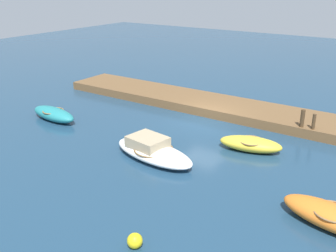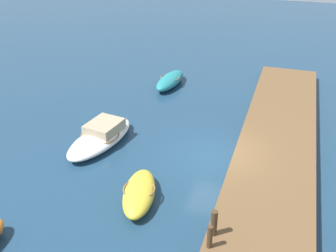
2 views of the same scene
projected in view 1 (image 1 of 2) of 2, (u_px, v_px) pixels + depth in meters
ground_plane at (204, 122)px, 23.98m from camera, size 84.00×84.00×0.00m
dock_platform at (223, 107)px, 25.92m from camera, size 24.92×3.67×0.58m
rowboat_teal at (54, 114)px, 24.19m from camera, size 3.78×1.54×0.80m
rowboat_orange at (332, 217)px, 13.76m from camera, size 3.93×2.05×0.84m
motorboat_white at (153, 150)px, 19.03m from camera, size 4.99×2.61×1.06m
rowboat_yellow at (251, 144)px, 19.89m from camera, size 3.40×1.97×0.75m
mooring_post_west at (314, 122)px, 21.15m from camera, size 0.19×0.19×0.88m
mooring_post_mid_west at (302, 118)px, 21.46m from camera, size 0.23×0.23×1.01m
marker_buoy at (135, 241)px, 12.75m from camera, size 0.53×0.53×0.53m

